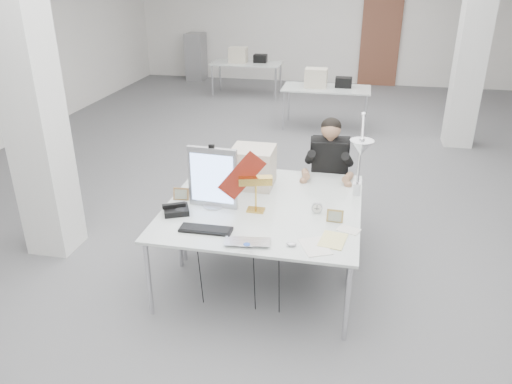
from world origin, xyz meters
TOP-DOWN VIEW (x-y plane):
  - room_shell at (0.04, 0.13)m, footprint 10.04×14.04m
  - desk_main at (0.00, -2.50)m, footprint 1.80×0.90m
  - desk_second at (0.00, -1.60)m, footprint 1.80×0.90m
  - bg_desk_a at (0.20, 3.00)m, footprint 1.60×0.80m
  - bg_desk_b at (-1.80, 5.20)m, footprint 1.60×0.80m
  - filing_cabinet at (-3.50, 6.65)m, footprint 0.45×0.55m
  - office_chair at (0.53, -1.00)m, footprint 0.52×0.52m
  - seated_person at (0.53, -1.05)m, footprint 0.52×0.62m
  - monitor at (-0.45, -2.18)m, footprint 0.47×0.07m
  - pennant at (-0.17, -2.21)m, footprint 0.43×0.10m
  - keyboard at (-0.38, -2.65)m, footprint 0.45×0.16m
  - laptop at (0.02, -2.85)m, footprint 0.40×0.29m
  - mouse at (0.36, -2.75)m, footprint 0.08×0.05m
  - bankers_lamp at (-0.05, -2.20)m, footprint 0.30×0.18m
  - desk_phone at (-0.74, -2.39)m, footprint 0.28×0.27m
  - picture_frame_left at (-0.80, -2.11)m, footprint 0.15×0.05m
  - picture_frame_right at (0.68, -2.26)m, footprint 0.15×0.04m
  - desk_clock at (0.51, -2.12)m, footprint 0.10×0.03m
  - paper_stack_a at (0.55, -2.73)m, footprint 0.31×0.35m
  - paper_stack_b at (0.68, -2.60)m, footprint 0.24×0.31m
  - paper_stack_c at (0.80, -2.39)m, footprint 0.22×0.19m
  - beige_monitor at (-0.19, -1.62)m, footprint 0.42×0.40m
  - architect_lamp at (0.85, -1.88)m, footprint 0.44×0.73m

SIDE VIEW (x-z plane):
  - office_chair at x=0.53m, z-range 0.00..0.98m
  - filing_cabinet at x=-3.50m, z-range 0.00..1.20m
  - desk_main at x=0.00m, z-range 0.73..0.75m
  - desk_second at x=0.00m, z-range 0.73..0.75m
  - bg_desk_a at x=0.20m, z-range 0.73..0.75m
  - bg_desk_b at x=-1.80m, z-range 0.73..0.75m
  - paper_stack_c at x=0.80m, z-range 0.76..0.76m
  - paper_stack_a at x=0.55m, z-range 0.76..0.76m
  - paper_stack_b at x=0.68m, z-range 0.76..0.76m
  - keyboard at x=-0.38m, z-range 0.76..0.78m
  - laptop at x=0.02m, z-range 0.76..0.78m
  - mouse at x=0.36m, z-range 0.76..0.79m
  - desk_phone at x=-0.74m, z-range 0.76..0.81m
  - desk_clock at x=0.51m, z-range 0.76..0.85m
  - picture_frame_right at x=0.68m, z-range 0.75..0.87m
  - picture_frame_left at x=-0.80m, z-range 0.75..0.87m
  - seated_person at x=0.53m, z-range 0.46..1.34m
  - bankers_lamp at x=-0.05m, z-range 0.75..1.07m
  - beige_monitor at x=-0.19m, z-range 0.75..1.15m
  - monitor at x=-0.45m, z-range 0.76..1.33m
  - pennant at x=-0.17m, z-range 0.86..1.34m
  - architect_lamp at x=0.85m, z-range 0.76..1.65m
  - room_shell at x=0.04m, z-range 0.07..3.31m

